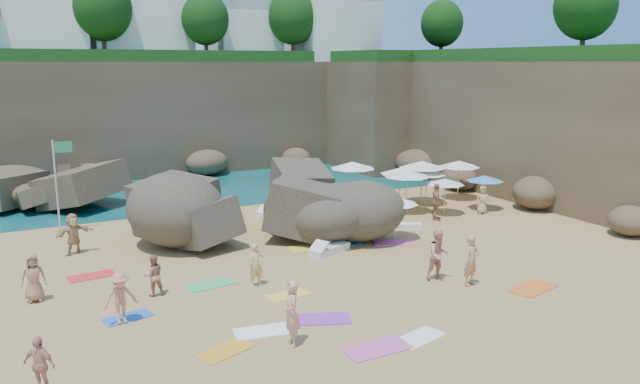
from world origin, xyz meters
name	(u,v)px	position (x,y,z in m)	size (l,w,h in m)	color
ground	(311,256)	(0.00, 0.00, 0.00)	(120.00, 120.00, 0.00)	tan
seawater	(150,159)	(0.00, 30.00, 0.00)	(120.00, 120.00, 0.00)	#0C4751
cliff_back	(188,115)	(2.00, 25.00, 4.00)	(44.00, 8.00, 8.00)	brown
cliff_right	(515,124)	(19.00, 8.00, 4.00)	(8.00, 30.00, 8.00)	brown
cliff_corner	(388,112)	(17.00, 20.00, 4.00)	(10.00, 12.00, 8.00)	brown
rock_promontory	(9,207)	(-11.00, 16.00, 0.00)	(12.00, 7.00, 2.00)	brown
clifftop_buildings	(194,18)	(2.96, 25.79, 11.24)	(28.48, 9.48, 7.00)	white
clifftop_trees	(245,13)	(4.78, 19.52, 11.26)	(35.60, 23.82, 4.40)	#11380F
rock_outcrop	(255,236)	(-0.92, 3.95, 0.00)	(8.42, 6.32, 3.37)	brown
flag_pole	(59,174)	(-8.82, 8.74, 2.84)	(0.87, 0.09, 4.46)	silver
parasol_0	(353,165)	(6.61, 7.83, 2.22)	(2.56, 2.56, 2.42)	silver
parasol_1	(427,172)	(10.13, 5.57, 1.90)	(2.19, 2.19, 2.07)	silver
parasol_2	(407,173)	(8.04, 4.53, 2.16)	(2.49, 2.49, 2.35)	silver
parasol_3	(400,171)	(8.80, 6.28, 1.96)	(2.26, 2.26, 2.13)	silver
parasol_4	(459,164)	(12.74, 5.93, 2.11)	(2.43, 2.43, 2.30)	silver
parasol_5	(358,198)	(3.54, 2.09, 1.72)	(1.98, 1.98, 1.87)	silver
parasol_6	(361,203)	(2.88, 0.75, 1.84)	(2.12, 2.12, 2.00)	silver
parasol_7	(445,182)	(9.59, 3.26, 1.79)	(2.06, 2.06, 1.95)	silver
parasol_8	(422,165)	(10.07, 5.94, 2.27)	(2.62, 2.62, 2.47)	silver
parasol_9	(395,201)	(4.54, 0.49, 1.83)	(2.10, 2.10, 1.99)	silver
parasol_10	(485,178)	(12.22, 3.12, 1.76)	(2.03, 2.03, 1.92)	silver
lounger_0	(272,212)	(1.43, 7.46, 0.14)	(1.76, 0.59, 0.27)	white
lounger_1	(325,224)	(2.70, 3.82, 0.16)	(2.02, 0.67, 0.31)	white
lounger_2	(391,203)	(8.18, 6.21, 0.15)	(1.91, 0.64, 0.30)	silver
lounger_3	(330,249)	(0.90, 0.01, 0.16)	(2.04, 0.68, 0.32)	silver
lounger_4	(405,226)	(6.10, 1.86, 0.12)	(1.58, 0.53, 0.25)	white
lounger_5	(341,230)	(2.85, 2.50, 0.15)	(1.95, 0.65, 0.30)	white
towel_0	(128,317)	(-8.06, -3.06, 0.01)	(1.49, 0.75, 0.03)	blue
towel_1	(377,348)	(-2.21, -8.59, 0.02)	(1.93, 0.96, 0.03)	#D45293
towel_2	(226,351)	(-6.07, -6.75, 0.01)	(1.60, 0.80, 0.03)	orange
towel_3	(211,284)	(-4.79, -1.39, 0.02)	(1.76, 0.88, 0.03)	#34B966
towel_4	(288,295)	(-2.71, -3.65, 0.01)	(1.55, 0.77, 0.03)	#FCB942
towel_5	(263,331)	(-4.63, -6.03, 0.02)	(1.74, 0.87, 0.03)	white
towel_6	(321,319)	(-2.66, -6.02, 0.02)	(1.89, 0.95, 0.03)	purple
towel_7	(91,276)	(-8.53, 1.58, 0.01)	(1.69, 0.85, 0.03)	red
towel_8	(343,245)	(2.00, 0.80, 0.01)	(1.59, 0.80, 0.03)	#279DD2
towel_9	(394,242)	(4.22, 0.01, 0.02)	(1.89, 0.94, 0.03)	#D6539E
towel_10	(533,288)	(5.37, -7.12, 0.02)	(1.95, 0.97, 0.03)	orange
towel_12	(309,248)	(0.46, 1.09, 0.02)	(1.81, 0.91, 0.03)	yellow
towel_13	(419,337)	(-0.70, -8.56, 0.01)	(1.60, 0.80, 0.03)	white
person_stand_0	(256,265)	(-3.33, -2.24, 0.80)	(0.58, 0.38, 1.59)	tan
person_stand_1	(153,275)	(-6.85, -1.50, 0.74)	(0.72, 0.56, 1.48)	#A57152
person_stand_2	(321,185)	(5.71, 10.04, 0.73)	(0.95, 0.39, 1.47)	tan
person_stand_3	(436,202)	(8.40, 2.44, 0.96)	(1.12, 0.47, 1.92)	#A16D50
person_stand_4	(483,200)	(11.53, 2.45, 0.76)	(0.74, 0.40, 1.52)	tan
person_stand_5	(73,234)	(-8.74, 4.92, 0.88)	(1.63, 0.47, 1.76)	tan
person_stand_6	(292,313)	(-4.24, -7.25, 0.97)	(0.71, 0.47, 1.95)	tan
person_lie_0	(122,317)	(-8.30, -3.44, 0.22)	(1.05, 1.63, 0.43)	tan
person_lie_2	(35,295)	(-10.58, -0.20, 0.22)	(0.80, 1.64, 0.44)	#A46B52
person_lie_4	(470,280)	(3.59, -5.81, 0.22)	(0.67, 1.85, 0.44)	tan
person_lie_5	(438,271)	(2.92, -4.79, 0.36)	(0.91, 1.88, 0.71)	tan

